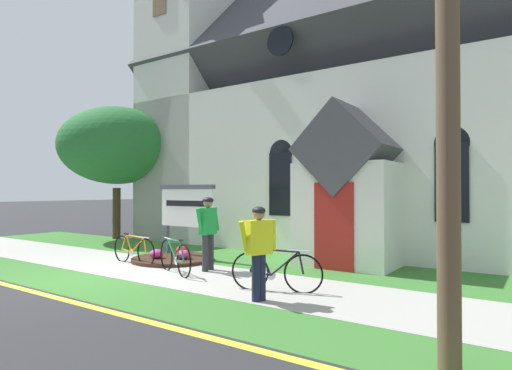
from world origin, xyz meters
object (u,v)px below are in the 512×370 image
church_sign (186,209)px  bicycle_blue (175,257)px  cyclist_in_red_jersey (259,246)px  yard_deciduous_tree (117,146)px  cyclist_in_yellow_jersey (208,227)px  bicycle_black (133,250)px  bicycle_green (276,271)px

church_sign → bicycle_blue: 2.41m
cyclist_in_red_jersey → yard_deciduous_tree: size_ratio=0.31×
church_sign → bicycle_blue: (1.33, -1.75, -1.00)m
cyclist_in_yellow_jersey → yard_deciduous_tree: size_ratio=0.34×
church_sign → bicycle_black: 1.82m
church_sign → bicycle_blue: size_ratio=1.24×
church_sign → cyclist_in_yellow_jersey: 2.03m
cyclist_in_red_jersey → bicycle_blue: bearing=163.1°
bicycle_green → bicycle_blue: size_ratio=1.01×
cyclist_in_yellow_jersey → bicycle_green: bearing=-18.8°
bicycle_blue → cyclist_in_yellow_jersey: (0.38, 0.71, 0.65)m
bicycle_green → church_sign: bearing=155.7°
church_sign → bicycle_black: (-0.51, -1.42, -1.01)m
bicycle_blue → cyclist_in_yellow_jersey: 1.03m
bicycle_green → bicycle_black: (-4.64, 0.44, -0.01)m
bicycle_black → cyclist_in_red_jersey: (4.77, -1.21, 0.58)m
bicycle_blue → cyclist_in_red_jersey: size_ratio=1.03×
bicycle_blue → cyclist_in_yellow_jersey: size_ratio=0.96×
bicycle_black → church_sign: bearing=70.2°
bicycle_green → cyclist_in_yellow_jersey: (-2.41, 0.82, 0.65)m
bicycle_green → bicycle_black: bicycle_green is taller
bicycle_black → bicycle_blue: (1.84, -0.32, 0.02)m
cyclist_in_red_jersey → cyclist_in_yellow_jersey: 3.01m
bicycle_black → bicycle_blue: size_ratio=1.07×
bicycle_green → bicycle_blue: bearing=177.6°
church_sign → yard_deciduous_tree: size_ratio=0.40×
bicycle_green → yard_deciduous_tree: size_ratio=0.32×
bicycle_green → cyclist_in_red_jersey: bearing=-80.0°
church_sign → bicycle_black: bearing=-109.8°
bicycle_green → yard_deciduous_tree: 11.10m
bicycle_green → cyclist_in_yellow_jersey: size_ratio=0.97×
church_sign → cyclist_in_red_jersey: 5.03m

